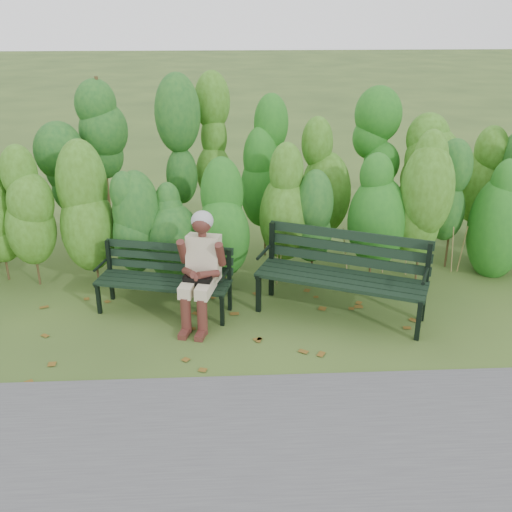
{
  "coord_description": "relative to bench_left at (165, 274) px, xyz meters",
  "views": [
    {
      "loc": [
        -0.33,
        -5.93,
        3.46
      ],
      "look_at": [
        0.0,
        0.35,
        0.75
      ],
      "focal_mm": 42.0,
      "sensor_mm": 36.0,
      "label": 1
    }
  ],
  "objects": [
    {
      "name": "footpath",
      "position": [
        1.07,
        -2.74,
        -0.46
      ],
      "size": [
        60.0,
        2.5,
        0.01
      ],
      "primitive_type": "cube",
      "color": "#474749",
      "rests_on": "ground"
    },
    {
      "name": "bench_left",
      "position": [
        0.0,
        0.0,
        0.0
      ],
      "size": [
        1.65,
        0.88,
        0.79
      ],
      "color": "black",
      "rests_on": "ground"
    },
    {
      "name": "seated_woman",
      "position": [
        0.43,
        -0.28,
        0.25
      ],
      "size": [
        0.57,
        0.84,
        1.29
      ],
      "color": "#C3B794",
      "rests_on": "ground"
    },
    {
      "name": "leaf_litter",
      "position": [
        1.73,
        -0.6,
        -0.46
      ],
      "size": [
        5.71,
        2.18,
        0.01
      ],
      "color": "brown",
      "rests_on": "ground"
    },
    {
      "name": "ground",
      "position": [
        1.07,
        -0.54,
        -0.46
      ],
      "size": [
        80.0,
        80.0,
        0.0
      ],
      "primitive_type": "plane",
      "color": "#32471F"
    },
    {
      "name": "bench_right",
      "position": [
        2.09,
        -0.2,
        0.11
      ],
      "size": [
        2.04,
        1.36,
        0.97
      ],
      "color": "black",
      "rests_on": "ground"
    },
    {
      "name": "hedge_band",
      "position": [
        1.07,
        1.32,
        0.79
      ],
      "size": [
        11.04,
        1.67,
        2.42
      ],
      "color": "#47381E",
      "rests_on": "ground"
    }
  ]
}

